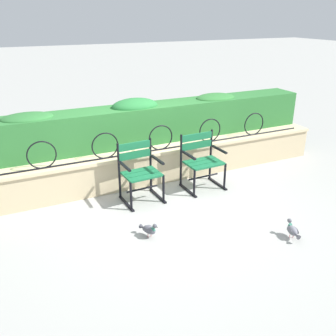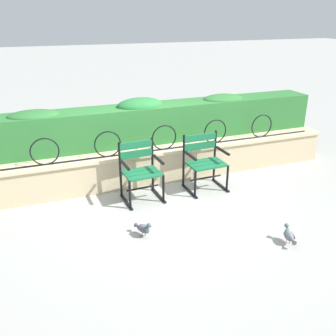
# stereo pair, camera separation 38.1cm
# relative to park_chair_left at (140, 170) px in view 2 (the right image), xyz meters

# --- Properties ---
(ground_plane) EXTENTS (60.00, 60.00, 0.00)m
(ground_plane) POSITION_rel_park_chair_left_xyz_m (0.34, -0.39, -0.47)
(ground_plane) COLOR #9E9E99
(stone_wall) EXTENTS (6.58, 0.41, 0.57)m
(stone_wall) POSITION_rel_park_chair_left_xyz_m (0.34, 0.51, -0.18)
(stone_wall) COLOR #C6B289
(stone_wall) RESTS_ON ground
(iron_arch_fence) EXTENTS (6.05, 0.02, 0.42)m
(iron_arch_fence) POSITION_rel_park_chair_left_xyz_m (0.12, 0.44, 0.28)
(iron_arch_fence) COLOR black
(iron_arch_fence) RESTS_ON stone_wall
(hedge_row) EXTENTS (6.45, 0.57, 0.77)m
(hedge_row) POSITION_rel_park_chair_left_xyz_m (0.34, 0.97, 0.44)
(hedge_row) COLOR #2D7033
(hedge_row) RESTS_ON stone_wall
(park_chair_left) EXTENTS (0.59, 0.55, 0.89)m
(park_chair_left) POSITION_rel_park_chair_left_xyz_m (0.00, 0.00, 0.00)
(park_chair_left) COLOR #19663D
(park_chair_left) RESTS_ON ground
(park_chair_right) EXTENTS (0.63, 0.54, 0.88)m
(park_chair_right) POSITION_rel_park_chair_left_xyz_m (1.06, -0.01, 0.00)
(park_chair_right) COLOR #19663D
(park_chair_right) RESTS_ON ground
(pigeon_near_chairs) EXTENTS (0.14, 0.29, 0.22)m
(pigeon_near_chairs) POSITION_rel_park_chair_left_xyz_m (1.35, -1.82, -0.36)
(pigeon_near_chairs) COLOR slate
(pigeon_near_chairs) RESTS_ON ground
(pigeon_far_side) EXTENTS (0.18, 0.27, 0.22)m
(pigeon_far_side) POSITION_rel_park_chair_left_xyz_m (-0.28, -1.03, -0.36)
(pigeon_far_side) COLOR #5B5B66
(pigeon_far_side) RESTS_ON ground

